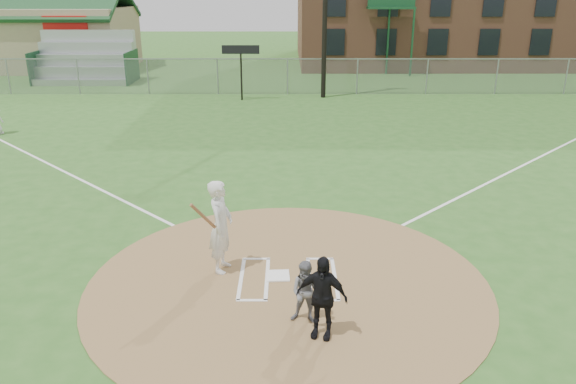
{
  "coord_description": "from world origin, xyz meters",
  "views": [
    {
      "loc": [
        -0.02,
        -10.43,
        5.87
      ],
      "look_at": [
        0.0,
        2.0,
        1.3
      ],
      "focal_mm": 35.0,
      "sensor_mm": 36.0,
      "label": 1
    }
  ],
  "objects_px": {
    "umpire": "(322,297)",
    "batter_at_plate": "(221,226)",
    "home_plate": "(278,276)",
    "catcher": "(306,292)"
  },
  "relations": [
    {
      "from": "catcher",
      "to": "umpire",
      "type": "bearing_deg",
      "value": -47.44
    },
    {
      "from": "home_plate",
      "to": "umpire",
      "type": "bearing_deg",
      "value": -69.66
    },
    {
      "from": "catcher",
      "to": "home_plate",
      "type": "bearing_deg",
      "value": 120.96
    },
    {
      "from": "home_plate",
      "to": "batter_at_plate",
      "type": "distance_m",
      "value": 1.62
    },
    {
      "from": "catcher",
      "to": "umpire",
      "type": "height_order",
      "value": "umpire"
    },
    {
      "from": "catcher",
      "to": "batter_at_plate",
      "type": "bearing_deg",
      "value": 144.11
    },
    {
      "from": "umpire",
      "to": "batter_at_plate",
      "type": "height_order",
      "value": "batter_at_plate"
    },
    {
      "from": "home_plate",
      "to": "batter_at_plate",
      "type": "height_order",
      "value": "batter_at_plate"
    },
    {
      "from": "home_plate",
      "to": "umpire",
      "type": "height_order",
      "value": "umpire"
    },
    {
      "from": "home_plate",
      "to": "catcher",
      "type": "distance_m",
      "value": 1.9
    }
  ]
}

